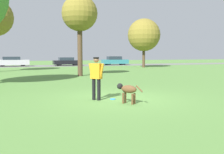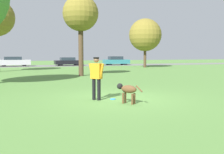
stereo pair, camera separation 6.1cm
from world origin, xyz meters
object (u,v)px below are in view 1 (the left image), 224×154
Objects in this scene: tree_far_right at (144,35)px; parked_car_silver at (12,62)px; dog at (127,90)px; parked_car_teal at (115,61)px; frisbee at (113,99)px; person at (96,75)px; parked_car_black at (67,62)px; tree_mid_center at (80,14)px.

tree_far_right is 1.40× the size of parked_car_silver.
parked_car_teal is (10.51, 30.41, 0.18)m from dog.
tree_far_right is at bearing 61.14° from frisbee.
frisbee is 0.05× the size of parked_car_teal.
person reaches higher than parked_car_black.
dog is 30.77m from parked_car_black.
parked_car_silver reaches higher than dog.
frisbee is 0.03× the size of tree_mid_center.
frisbee is (0.63, -0.06, -0.94)m from person.
tree_mid_center is at bearing -135.73° from tree_far_right.
tree_far_right is 1.53× the size of parked_car_teal.
person is 0.26× the size of tree_far_right.
parked_car_silver is (-4.36, 29.64, 0.67)m from frisbee.
person is 29.82m from parked_car_silver.
parked_car_teal is at bearing -3.01° from parked_car_silver.
frisbee is 31.35m from parked_car_teal.
parked_car_black reaches higher than dog.
parked_car_black is at bearing 131.49° from person.
person is 0.36× the size of parked_car_silver.
tree_far_right is at bearing 44.27° from tree_mid_center.
person reaches higher than frisbee.
person reaches higher than parked_car_silver.
parked_car_teal is (9.58, 18.49, -4.13)m from tree_mid_center.
tree_far_right is 1.54× the size of parked_car_black.
dog is 0.22× the size of parked_car_black.
parked_car_silver is (-5.50, 18.69, -4.12)m from tree_mid_center.
parked_car_silver is at bearing 98.37° from frisbee.
frisbee is at bearing -24.84° from dog.
parked_car_teal reaches higher than frisbee.
parked_car_teal is (7.51, -0.21, 0.06)m from parked_car_black.
person is 11.69m from tree_mid_center.
person is at bearing -85.08° from parked_car_silver.
tree_mid_center is at bearing -114.95° from parked_car_teal.
frisbee is at bearing 43.38° from person.
person is at bearing -98.99° from parked_car_black.
dog is 1.09m from frisbee.
parked_car_black is (-8.53, 8.38, -3.54)m from tree_far_right.
parked_car_black reaches higher than frisbee.
person is 1.13m from frisbee.
person is 31.50m from parked_car_teal.
person is 0.39× the size of parked_car_teal.
tree_mid_center is at bearing -75.87° from parked_car_silver.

